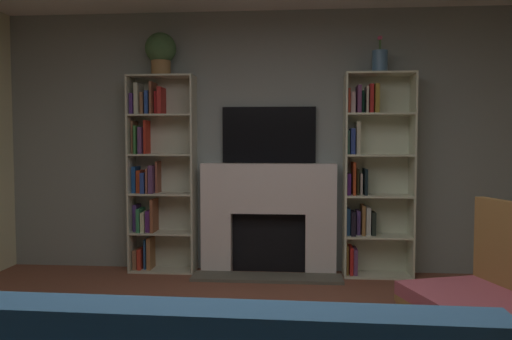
% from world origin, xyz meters
% --- Properties ---
extents(wall_back_accent, '(5.54, 0.06, 2.62)m').
position_xyz_m(wall_back_accent, '(0.00, 2.76, 1.31)').
color(wall_back_accent, gray).
rests_on(wall_back_accent, ground_plane).
extents(fireplace, '(1.44, 0.50, 1.10)m').
position_xyz_m(fireplace, '(0.00, 2.63, 0.57)').
color(fireplace, white).
rests_on(fireplace, ground_plane).
extents(tv, '(0.93, 0.06, 0.56)m').
position_xyz_m(tv, '(0.00, 2.70, 1.38)').
color(tv, black).
rests_on(tv, fireplace).
extents(bookshelf_left, '(0.66, 0.27, 1.97)m').
position_xyz_m(bookshelf_left, '(-1.14, 2.63, 0.99)').
color(bookshelf_left, beige).
rests_on(bookshelf_left, ground_plane).
extents(bookshelf_right, '(0.66, 0.29, 1.97)m').
position_xyz_m(bookshelf_right, '(1.00, 2.63, 0.98)').
color(bookshelf_right, silver).
rests_on(bookshelf_right, ground_plane).
extents(potted_plant, '(0.31, 0.31, 0.42)m').
position_xyz_m(potted_plant, '(-1.07, 2.58, 2.20)').
color(potted_plant, '#A17647').
rests_on(potted_plant, bookshelf_left).
extents(vase_with_flowers, '(0.15, 0.15, 0.36)m').
position_xyz_m(vase_with_flowers, '(1.07, 2.58, 2.08)').
color(vase_with_flowers, teal).
rests_on(vase_with_flowers, bookshelf_right).
extents(armchair, '(0.77, 0.82, 0.97)m').
position_xyz_m(armchair, '(1.32, 0.48, 0.50)').
color(armchair, olive).
rests_on(armchair, ground_plane).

